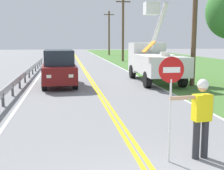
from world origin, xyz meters
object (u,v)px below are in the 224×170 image
(stop_sign_paddle, at_px, (171,86))
(utility_pole_mid, at_px, (123,28))
(utility_pole_near, at_px, (195,15))
(utility_pole_far, at_px, (109,32))
(flagger_worker, at_px, (201,114))
(oncoming_suv_nearest, at_px, (59,68))
(utility_bucket_truck, at_px, (153,60))

(stop_sign_paddle, xyz_separation_m, utility_pole_mid, (4.96, 30.94, 2.42))
(utility_pole_near, bearing_deg, utility_pole_far, 89.56)
(stop_sign_paddle, bearing_deg, utility_pole_mid, 80.90)
(flagger_worker, xyz_separation_m, utility_pole_far, (4.64, 45.85, 2.90))
(flagger_worker, bearing_deg, utility_pole_far, 84.22)
(flagger_worker, xyz_separation_m, oncoming_suv_nearest, (-3.35, 11.39, 0.01))
(flagger_worker, relative_size, utility_bucket_truck, 0.27)
(flagger_worker, bearing_deg, utility_pole_near, 67.06)
(utility_bucket_truck, bearing_deg, utility_pole_far, 86.56)
(utility_pole_mid, bearing_deg, utility_pole_far, 88.28)
(utility_pole_mid, xyz_separation_m, utility_pole_far, (0.45, 15.00, -0.18))
(utility_pole_near, relative_size, utility_pole_far, 1.03)
(stop_sign_paddle, height_order, utility_pole_mid, utility_pole_mid)
(stop_sign_paddle, relative_size, utility_bucket_truck, 0.34)
(utility_bucket_truck, bearing_deg, stop_sign_paddle, -105.14)
(utility_pole_near, relative_size, utility_pole_mid, 0.98)
(utility_pole_near, bearing_deg, stop_sign_paddle, -116.24)
(stop_sign_paddle, distance_m, utility_pole_far, 46.31)
(utility_bucket_truck, relative_size, utility_pole_near, 0.89)
(stop_sign_paddle, height_order, utility_pole_far, utility_pole_far)
(utility_pole_mid, height_order, utility_pole_far, utility_pole_mid)
(oncoming_suv_nearest, relative_size, utility_pole_far, 0.62)
(utility_pole_far, bearing_deg, utility_pole_near, -90.44)
(flagger_worker, relative_size, oncoming_suv_nearest, 0.39)
(utility_bucket_truck, height_order, oncoming_suv_nearest, utility_bucket_truck)
(utility_pole_near, xyz_separation_m, utility_pole_far, (0.27, 35.53, -0.10))
(oncoming_suv_nearest, distance_m, utility_pole_far, 35.49)
(oncoming_suv_nearest, distance_m, utility_pole_near, 8.35)
(oncoming_suv_nearest, bearing_deg, utility_bucket_truck, 10.21)
(utility_pole_mid, bearing_deg, oncoming_suv_nearest, -111.19)
(flagger_worker, xyz_separation_m, utility_bucket_truck, (2.64, 12.47, 0.36))
(oncoming_suv_nearest, xyz_separation_m, utility_pole_near, (7.72, -1.07, 2.99))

